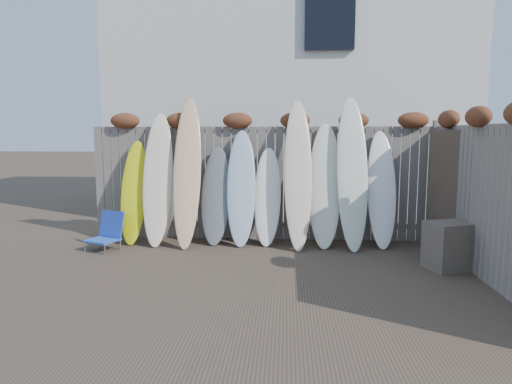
# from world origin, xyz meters

# --- Properties ---
(ground) EXTENTS (80.00, 80.00, 0.00)m
(ground) POSITION_xyz_m (0.00, 0.00, 0.00)
(ground) COLOR #493A2D
(back_fence) EXTENTS (6.05, 0.28, 2.24)m
(back_fence) POSITION_xyz_m (0.06, 2.39, 1.18)
(back_fence) COLOR slate
(back_fence) RESTS_ON ground
(right_fence) EXTENTS (0.28, 4.40, 2.24)m
(right_fence) POSITION_xyz_m (2.99, 0.25, 1.14)
(right_fence) COLOR slate
(right_fence) RESTS_ON ground
(house) EXTENTS (8.50, 5.50, 6.33)m
(house) POSITION_xyz_m (0.50, 6.50, 3.20)
(house) COLOR silver
(house) RESTS_ON ground
(beach_chair) EXTENTS (0.61, 0.63, 0.61)m
(beach_chair) POSITION_xyz_m (-2.45, 1.48, 0.28)
(beach_chair) COLOR blue
(beach_chair) RESTS_ON ground
(wooden_crate) EXTENTS (0.69, 0.64, 0.66)m
(wooden_crate) POSITION_xyz_m (2.72, 0.72, 0.33)
(wooden_crate) COLOR #494036
(wooden_crate) RESTS_ON ground
(lattice_panel) EXTENTS (0.52, 1.22, 1.93)m
(lattice_panel) POSITION_xyz_m (3.00, 1.28, 0.97)
(lattice_panel) COLOR brown
(lattice_panel) RESTS_ON ground
(surfboard_0) EXTENTS (0.46, 0.64, 1.76)m
(surfboard_0) POSITION_xyz_m (-2.16, 1.99, 0.88)
(surfboard_0) COLOR #DCDE0C
(surfboard_0) RESTS_ON ground
(surfboard_1) EXTENTS (0.54, 0.81, 2.24)m
(surfboard_1) POSITION_xyz_m (-1.72, 1.95, 1.12)
(surfboard_1) COLOR beige
(surfboard_1) RESTS_ON ground
(surfboard_2) EXTENTS (0.49, 0.88, 2.49)m
(surfboard_2) POSITION_xyz_m (-1.20, 1.88, 1.25)
(surfboard_2) COLOR #E5B77B
(surfboard_2) RESTS_ON ground
(surfboard_3) EXTENTS (0.54, 0.62, 1.65)m
(surfboard_3) POSITION_xyz_m (-0.74, 2.03, 0.83)
(surfboard_3) COLOR slate
(surfboard_3) RESTS_ON ground
(surfboard_4) EXTENTS (0.51, 0.71, 1.94)m
(surfboard_4) POSITION_xyz_m (-0.30, 1.99, 0.97)
(surfboard_4) COLOR #A1B5CA
(surfboard_4) RESTS_ON ground
(surfboard_5) EXTENTS (0.48, 0.61, 1.64)m
(surfboard_5) POSITION_xyz_m (0.14, 2.02, 0.82)
(surfboard_5) COLOR white
(surfboard_5) RESTS_ON ground
(surfboard_6) EXTENTS (0.48, 0.87, 2.44)m
(surfboard_6) POSITION_xyz_m (0.65, 1.88, 1.22)
(surfboard_6) COLOR beige
(surfboard_6) RESTS_ON ground
(surfboard_7) EXTENTS (0.59, 0.76, 2.05)m
(surfboard_7) POSITION_xyz_m (1.10, 1.98, 1.03)
(surfboard_7) COLOR silver
(surfboard_7) RESTS_ON ground
(surfboard_8) EXTENTS (0.52, 0.88, 2.49)m
(surfboard_8) POSITION_xyz_m (1.53, 1.89, 1.25)
(surfboard_8) COLOR silver
(surfboard_8) RESTS_ON ground
(surfboard_9) EXTENTS (0.48, 0.69, 1.93)m
(surfboard_9) POSITION_xyz_m (2.04, 2.00, 0.96)
(surfboard_9) COLOR white
(surfboard_9) RESTS_ON ground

